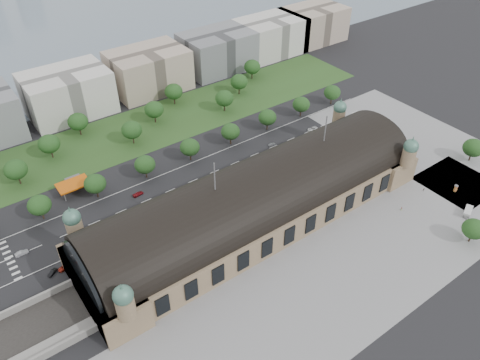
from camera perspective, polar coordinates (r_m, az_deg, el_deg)
ground at (r=196.67m, az=2.06°, el=-4.78°), size 900.00×900.00×0.00m
station at (r=189.85m, az=2.13°, el=-2.49°), size 150.00×48.40×44.30m
plaza_south at (r=180.65m, az=13.40°, el=-11.03°), size 190.00×48.00×0.12m
plaza_east at (r=260.80m, az=20.31°, el=4.61°), size 56.00×100.00×0.12m
road_slab at (r=213.15m, az=-8.51°, el=-1.28°), size 260.00×26.00×0.10m
grass_belt at (r=256.40m, az=-13.58°, el=5.45°), size 300.00×45.00×0.10m
petrol_station at (r=223.50m, az=-19.61°, el=-0.31°), size 14.00×13.00×5.05m
lake at (r=441.04m, az=-23.64°, el=17.34°), size 700.00×320.00×0.08m
office_3 at (r=280.49m, az=-20.25°, el=9.90°), size 45.00×32.00×24.00m
office_4 at (r=295.41m, az=-11.07°, el=12.98°), size 45.00×32.00×24.00m
office_5 at (r=317.58m, az=-2.79°, el=15.42°), size 45.00×32.00×24.00m
office_6 at (r=342.59m, az=3.75°, el=17.11°), size 45.00×32.00×24.00m
office_7 at (r=368.02m, az=8.84°, el=18.26°), size 45.00×32.00×24.00m
tree_row_2 at (r=208.75m, az=-23.27°, el=-2.83°), size 9.60×9.60×11.52m
tree_row_3 at (r=212.27m, az=-17.26°, el=-0.44°), size 9.60×9.60×11.52m
tree_row_4 at (r=218.39m, az=-11.52°, el=1.86°), size 9.60×9.60×11.52m
tree_row_5 at (r=226.90m, az=-6.14°, el=3.99°), size 9.60×9.60×11.52m
tree_row_6 at (r=237.54m, az=-1.17°, el=5.92°), size 9.60×9.60×11.52m
tree_row_7 at (r=250.03m, az=3.36°, el=7.63°), size 9.60×9.60×11.52m
tree_row_8 at (r=264.12m, az=7.47°, el=9.13°), size 9.60×9.60×11.52m
tree_row_9 at (r=279.57m, az=11.18°, el=10.43°), size 9.60×9.60×11.52m
tree_belt_3 at (r=232.83m, az=-25.68°, el=1.15°), size 10.40×10.40×12.48m
tree_belt_4 at (r=245.13m, az=-22.26°, el=4.10°), size 10.40×10.40×12.48m
tree_belt_5 at (r=258.80m, az=-19.16°, el=6.74°), size 10.40×10.40×12.48m
tree_belt_6 at (r=243.93m, az=-13.06°, el=5.97°), size 10.40×10.40×12.48m
tree_belt_7 at (r=259.90m, az=-10.44°, el=8.45°), size 10.40×10.40×12.48m
tree_belt_8 at (r=276.77m, az=-8.10°, el=10.63°), size 10.40×10.40×12.48m
tree_belt_9 at (r=267.01m, az=-1.92°, el=9.93°), size 10.40×10.40×12.48m
tree_belt_10 at (r=285.49m, az=-0.11°, el=11.90°), size 10.40×10.40×12.48m
tree_belt_11 at (r=304.50m, az=1.49°, el=13.62°), size 10.40×10.40×12.48m
tree_plaza_ne at (r=251.68m, az=26.58°, el=3.53°), size 10.00×10.00×11.69m
tree_plaza_s at (r=203.77m, az=26.62°, el=-5.36°), size 9.00×9.00×10.64m
traffic_car_1 at (r=200.16m, az=-25.08°, el=-8.06°), size 4.97×1.79×1.63m
traffic_car_2 at (r=199.63m, az=-17.77°, el=-5.97°), size 5.15×2.65×1.39m
traffic_car_3 at (r=212.72m, az=-12.33°, el=-1.67°), size 5.23×2.68×1.45m
traffic_car_4 at (r=226.63m, az=1.43°, el=2.09°), size 3.98×1.99×1.30m
traffic_car_5 at (r=240.44m, az=3.91°, el=4.34°), size 4.02×1.56×1.30m
traffic_car_6 at (r=255.27m, az=8.83°, el=6.17°), size 6.07×3.12×1.64m
parked_car_0 at (r=188.50m, az=-21.89°, el=-10.41°), size 4.33×3.44×1.38m
parked_car_1 at (r=188.85m, az=-20.69°, el=-9.93°), size 5.12×3.84×1.29m
parked_car_2 at (r=193.68m, az=-12.47°, el=-6.38°), size 5.90×4.98×1.62m
parked_car_3 at (r=193.31m, az=-15.90°, el=-7.23°), size 4.49×4.16×1.49m
parked_car_4 at (r=192.39m, az=-13.96°, el=-7.06°), size 4.79×3.77×1.52m
parked_car_5 at (r=193.06m, az=-13.09°, el=-6.67°), size 6.46×5.14×1.63m
parked_car_6 at (r=201.69m, az=-5.66°, el=-3.37°), size 5.71×5.30×1.61m
bus_west at (r=209.10m, az=-6.97°, el=-1.48°), size 11.00×3.05×3.04m
bus_mid at (r=224.26m, az=3.01°, el=1.98°), size 13.27×3.43×3.67m
bus_east at (r=224.05m, az=2.84°, el=1.83°), size 10.68×2.96×2.95m
van_south at (r=219.44m, az=25.98°, el=-3.60°), size 7.38×5.07×2.97m
advertising_column at (r=230.71m, az=24.81°, el=-0.92°), size 1.70×1.70×3.22m
pedestrian_0 at (r=211.61m, az=19.09°, el=-3.36°), size 0.90×0.68×1.63m
pedestrian_2 at (r=225.70m, az=21.48°, el=-1.09°), size 0.64×0.92×1.72m
pedestrian_4 at (r=220.15m, az=25.65°, el=-3.54°), size 0.99×1.15×1.67m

